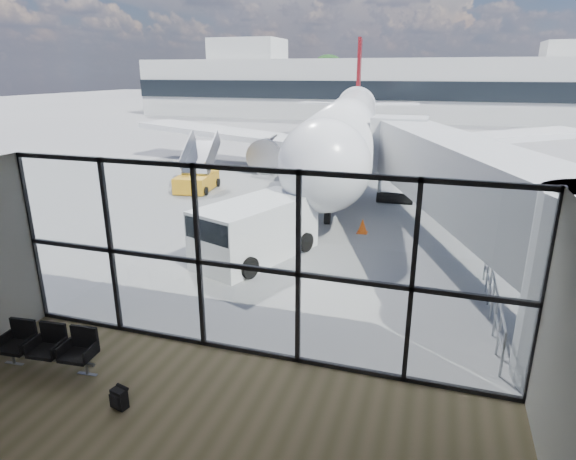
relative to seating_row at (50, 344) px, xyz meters
The scene contains 20 objects.
ground 42.05m from the seating_row, 84.47° to the left, with size 220.00×220.00×0.00m, color slate.
lounge_shell 5.43m from the seating_row, 36.03° to the right, with size 12.02×8.01×4.51m.
glass_curtain_wall 4.76m from the seating_row, 24.59° to the left, with size 12.10×0.12×4.50m.
jet_bridge 12.83m from the seating_row, 44.93° to the left, with size 8.00×16.50×4.33m.
apron_railing 11.04m from the seating_row, 29.02° to the left, with size 0.06×5.46×1.11m.
far_terminal 64.02m from the seating_row, 86.89° to the left, with size 80.00×12.20×11.00m.
tree_0 84.54m from the seating_row, 119.01° to the left, with size 4.95×4.95×7.12m.
tree_1 81.84m from the seating_row, 115.32° to the left, with size 5.61×5.61×8.07m.
tree_2 79.50m from the seating_row, 111.40° to the left, with size 6.27×6.27×9.03m.
tree_3 77.44m from the seating_row, 107.26° to the left, with size 4.95×4.95×7.12m.
tree_4 75.92m from the seating_row, 102.93° to the left, with size 5.61×5.61×8.07m.
tree_5 74.85m from the seating_row, 98.43° to the left, with size 6.27×6.27×9.03m.
seating_row is the anchor object (origin of this frame).
backpack 2.48m from the seating_row, 18.32° to the right, with size 0.35×0.34×0.46m.
airliner 26.50m from the seating_row, 86.43° to the left, with size 31.48×36.64×9.46m.
service_van 7.87m from the seating_row, 75.87° to the left, with size 3.58×5.17×2.06m.
belt_loader 25.37m from the seating_row, 95.26° to the left, with size 2.33×3.97×1.74m.
mobile_stairs 17.17m from the seating_row, 106.88° to the left, with size 2.27×3.76×2.51m.
traffic_cone_a 12.72m from the seating_row, 66.09° to the left, with size 0.43×0.43×0.61m.
traffic_cone_b 15.81m from the seating_row, 82.21° to the left, with size 0.45×0.45×0.64m.
Camera 1 is at (3.90, -9.23, 6.39)m, focal length 30.00 mm.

